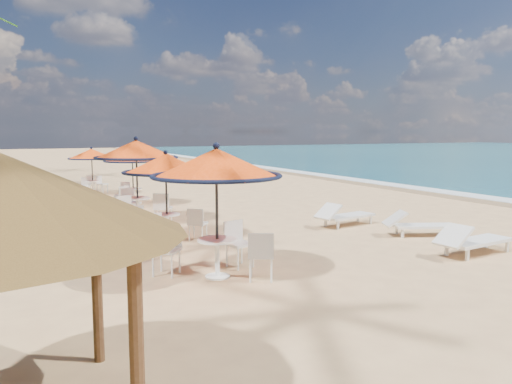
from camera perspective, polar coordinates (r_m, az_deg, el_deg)
ground at (r=12.77m, az=18.54°, el=-6.13°), size 160.00×160.00×0.00m
foam_strip at (r=26.25m, az=17.28°, el=0.48°), size 1.20×140.00×0.04m
wetsand_band at (r=25.64m, az=15.83°, el=0.38°), size 1.40×140.00×0.02m
station_0 at (r=9.50m, az=-4.44°, el=1.46°), size 2.50×2.50×2.60m
station_1 at (r=13.04m, az=-10.37°, el=1.97°), size 2.24×2.24×2.33m
station_2 at (r=15.73m, az=-13.50°, el=3.59°), size 2.55×2.55×2.66m
station_3 at (r=19.52m, az=-14.12°, el=3.30°), size 2.15×2.15×2.24m
station_4 at (r=23.47m, az=-18.26°, el=3.54°), size 2.05×2.15×2.14m
lounger_near at (r=12.41m, az=23.44°, el=-5.05°), size 2.16×0.84×0.75m
lounger_mid at (r=14.17m, az=17.94°, el=-3.51°), size 2.00×1.33×0.69m
lounger_far at (r=15.09m, az=9.97°, el=-2.60°), size 2.09×0.95×0.72m
person at (r=34.30m, az=-2.07°, el=2.98°), size 0.29×0.37×0.90m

